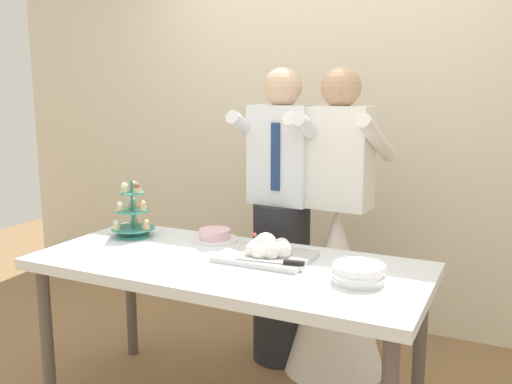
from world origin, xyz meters
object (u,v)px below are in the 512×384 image
at_px(plate_stack, 358,273).
at_px(dessert_table, 228,276).
at_px(cupcake_stand, 132,215).
at_px(person_bride, 336,268).
at_px(person_groom, 282,233).
at_px(round_cake, 215,236).
at_px(main_cake_tray, 267,251).

bearing_deg(plate_stack, dessert_table, 178.21).
height_order(cupcake_stand, person_bride, person_bride).
bearing_deg(person_groom, cupcake_stand, -142.34).
bearing_deg(cupcake_stand, person_bride, 28.10).
xyz_separation_m(plate_stack, person_groom, (-0.63, 0.68, -0.07)).
xyz_separation_m(cupcake_stand, round_cake, (0.43, 0.12, -0.09)).
bearing_deg(person_groom, round_cake, -119.70).
distance_m(main_cake_tray, person_groom, 0.58).
distance_m(dessert_table, round_cake, 0.37).
distance_m(main_cake_tray, round_cake, 0.42).
distance_m(main_cake_tray, plate_stack, 0.48).
height_order(round_cake, person_bride, person_bride).
bearing_deg(main_cake_tray, person_groom, 106.33).
distance_m(dessert_table, main_cake_tray, 0.22).
xyz_separation_m(dessert_table, plate_stack, (0.61, -0.02, 0.11)).
xyz_separation_m(cupcake_stand, person_groom, (0.64, 0.50, -0.15)).
relative_size(plate_stack, person_groom, 0.13).
bearing_deg(person_bride, person_groom, -177.08).
distance_m(plate_stack, person_groom, 0.92).
relative_size(round_cake, person_bride, 0.14).
xyz_separation_m(dessert_table, person_bride, (0.31, 0.67, -0.12)).
bearing_deg(cupcake_stand, dessert_table, -13.62).
xyz_separation_m(dessert_table, person_groom, (-0.01, 0.66, 0.05)).
distance_m(dessert_table, cupcake_stand, 0.70).
relative_size(dessert_table, cupcake_stand, 5.90).
xyz_separation_m(plate_stack, person_bride, (-0.31, 0.69, -0.23)).
bearing_deg(person_bride, main_cake_tray, -105.28).
relative_size(round_cake, person_groom, 0.14).
distance_m(dessert_table, person_bride, 0.75).
xyz_separation_m(person_groom, person_bride, (0.32, 0.02, -0.16)).
relative_size(dessert_table, plate_stack, 8.27).
bearing_deg(dessert_table, person_bride, 65.58).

